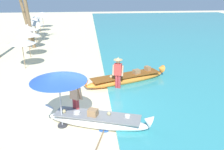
# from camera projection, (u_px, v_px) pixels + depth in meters

# --- Properties ---
(ground_plane) EXTENTS (80.00, 80.00, 0.00)m
(ground_plane) POSITION_uv_depth(u_px,v_px,m) (81.00, 111.00, 10.06)
(ground_plane) COLOR beige
(boat_white_foreground) EXTENTS (4.02, 1.90, 0.78)m
(boat_white_foreground) POSITION_uv_depth(u_px,v_px,m) (97.00, 120.00, 8.83)
(boat_white_foreground) COLOR white
(boat_white_foreground) RESTS_ON ground
(boat_orange_midground) EXTENTS (4.73, 2.27, 0.79)m
(boat_orange_midground) POSITION_uv_depth(u_px,v_px,m) (126.00, 79.00, 12.75)
(boat_orange_midground) COLOR orange
(boat_orange_midground) RESTS_ON ground
(person_vendor_hatted) EXTENTS (0.58, 0.44, 1.70)m
(person_vendor_hatted) POSITION_uv_depth(u_px,v_px,m) (118.00, 71.00, 11.76)
(person_vendor_hatted) COLOR #B2383D
(person_vendor_hatted) RESTS_ON ground
(person_tourist_customer) EXTENTS (0.56, 0.49, 1.75)m
(person_tourist_customer) POSITION_uv_depth(u_px,v_px,m) (75.00, 96.00, 9.08)
(person_tourist_customer) COLOR #B2383D
(person_tourist_customer) RESTS_ON ground
(patio_umbrella_large) EXTENTS (1.99, 1.99, 2.14)m
(patio_umbrella_large) POSITION_uv_depth(u_px,v_px,m) (58.00, 77.00, 8.28)
(patio_umbrella_large) COLOR #B7B7BC
(patio_umbrella_large) RESTS_ON ground
(parasol_row_0) EXTENTS (1.60, 1.60, 1.91)m
(parasol_row_0) POSITION_uv_depth(u_px,v_px,m) (22.00, 41.00, 14.57)
(parasol_row_0) COLOR #8E6B47
(parasol_row_0) RESTS_ON ground
(parasol_row_1) EXTENTS (1.60, 1.60, 1.91)m
(parasol_row_1) POSITION_uv_depth(u_px,v_px,m) (28.00, 33.00, 16.91)
(parasol_row_1) COLOR #8E6B47
(parasol_row_1) RESTS_ON ground
(parasol_row_2) EXTENTS (1.60, 1.60, 1.91)m
(parasol_row_2) POSITION_uv_depth(u_px,v_px,m) (28.00, 28.00, 19.07)
(parasol_row_2) COLOR #8E6B47
(parasol_row_2) RESTS_ON ground
(parasol_row_3) EXTENTS (1.60, 1.60, 1.91)m
(parasol_row_3) POSITION_uv_depth(u_px,v_px,m) (35.00, 23.00, 21.51)
(parasol_row_3) COLOR #8E6B47
(parasol_row_3) RESTS_ON ground
(parasol_row_4) EXTENTS (1.60, 1.60, 1.91)m
(parasol_row_4) POSITION_uv_depth(u_px,v_px,m) (35.00, 19.00, 23.95)
(parasol_row_4) COLOR #8E6B47
(parasol_row_4) RESTS_ON ground
(parasol_row_5) EXTENTS (1.60, 1.60, 1.91)m
(parasol_row_5) POSITION_uv_depth(u_px,v_px,m) (39.00, 16.00, 26.43)
(parasol_row_5) COLOR #8E6B47
(parasol_row_5) RESTS_ON ground
(parasol_row_6) EXTENTS (1.60, 1.60, 1.91)m
(parasol_row_6) POSITION_uv_depth(u_px,v_px,m) (42.00, 13.00, 28.93)
(parasol_row_6) COLOR #8E6B47
(parasol_row_6) RESTS_ON ground
(paddle) EXTENTS (0.65, 1.54, 0.05)m
(paddle) POSITION_uv_depth(u_px,v_px,m) (101.00, 138.00, 8.21)
(paddle) COLOR #8E6B47
(paddle) RESTS_ON ground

